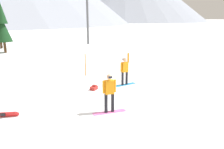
% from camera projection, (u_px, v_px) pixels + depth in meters
% --- Properties ---
extents(ground_plane, '(800.00, 800.00, 0.00)m').
position_uv_depth(ground_plane, '(95.00, 104.00, 11.04)').
color(ground_plane, white).
extents(snowboarder_foreground, '(1.54, 0.31, 1.81)m').
position_uv_depth(snowboarder_foreground, '(109.00, 92.00, 9.83)').
color(snowboarder_foreground, pink).
rests_on(snowboarder_foreground, ground_plane).
extents(snowboarder_midground, '(1.61, 0.59, 2.05)m').
position_uv_depth(snowboarder_midground, '(125.00, 70.00, 13.93)').
color(snowboarder_midground, '#1E8CD8').
rests_on(snowboarder_midground, ground_plane).
extents(backpack_red, '(0.54, 0.54, 0.27)m').
position_uv_depth(backpack_red, '(94.00, 88.00, 13.22)').
color(backpack_red, red).
rests_on(backpack_red, ground_plane).
extents(trail_marker_pole, '(0.06, 0.06, 1.67)m').
position_uv_depth(trail_marker_pole, '(85.00, 65.00, 16.25)').
color(trail_marker_pole, orange).
rests_on(trail_marker_pole, ground_plane).
extents(pine_tree_broad, '(2.00, 2.00, 6.14)m').
position_uv_depth(pine_tree_broad, '(2.00, 25.00, 26.27)').
color(pine_tree_broad, '#472D19').
rests_on(pine_tree_broad, ground_plane).
extents(ski_lift_tower, '(3.50, 0.36, 11.31)m').
position_uv_depth(ski_lift_tower, '(87.00, 3.00, 34.36)').
color(ski_lift_tower, '#595B60').
rests_on(ski_lift_tower, ground_plane).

